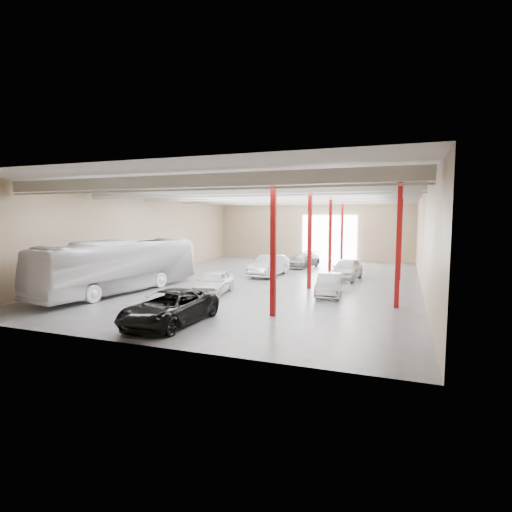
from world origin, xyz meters
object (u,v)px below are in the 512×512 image
Objects in this scene: car_row_a at (214,282)px; car_right_near at (329,285)px; car_right_far at (346,269)px; black_sedan at (170,307)px; coach_bus at (120,266)px; car_row_c at (303,260)px; car_row_b at (269,266)px.

car_row_a reaches higher than car_right_near.
black_sedan is at bearing -105.37° from car_right_far.
coach_bus is 9.28m from black_sedan.
car_row_a is at bearing -86.63° from car_row_c.
coach_bus is at bearing 144.86° from black_sedan.
black_sedan is 1.14× the size of car_row_c.
coach_bus is 2.20× the size of black_sedan.
car_row_b is at bearing 75.94° from car_row_a.
car_row_a is at bearing -91.65° from car_row_b.
black_sedan is 1.06× the size of car_row_b.
black_sedan reaches higher than car_right_near.
coach_bus reaches higher than car_row_b.
coach_bus is 13.51m from car_right_near.
car_row_a is at bearing 22.34° from coach_bus.
car_right_near is (6.11, -6.42, -0.18)m from car_row_b.
car_row_b is 1.08× the size of car_right_far.
car_row_a is (-1.29, 7.12, -0.03)m from black_sedan.
car_row_b reaches higher than car_row_c.
car_right_far reaches higher than car_row_a.
coach_bus is at bearing -137.22° from car_right_far.
car_row_c is (0.91, 22.00, -0.06)m from black_sedan.
car_right_far is at bearing 42.87° from car_row_a.
coach_bus is 2.94× the size of car_right_near.
coach_bus reaches higher than car_row_a.
car_row_c is (1.32, 6.46, -0.15)m from car_row_b.
coach_bus reaches higher than car_row_c.
car_right_far is at bearing 7.77° from car_row_b.
car_row_c is at bearing 73.47° from car_row_a.
black_sedan is 16.96m from car_right_far.
black_sedan is 10.75m from car_right_near.
coach_bus is 2.80× the size of car_row_a.
car_row_b is (6.91, 9.91, -0.83)m from coach_bus.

